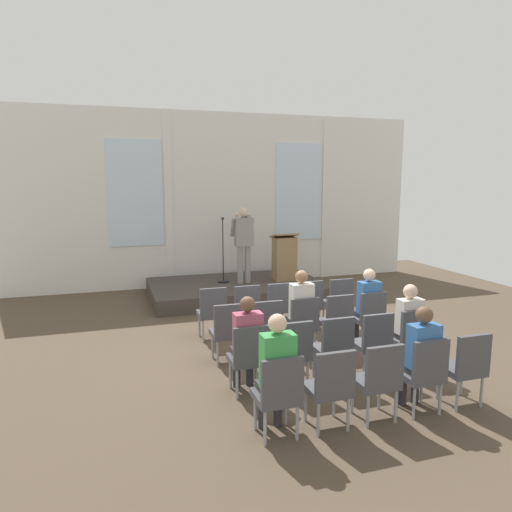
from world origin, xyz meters
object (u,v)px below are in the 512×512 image
object	(u,v)px
chair_r0_c1	(246,307)
chair_r1_c0	(228,329)
speaker	(244,239)
chair_r1_c4	(369,315)
chair_r0_c0	(212,310)
audience_r1_c2	(300,307)
chair_r0_c4	(338,299)
chair_r1_c2	(302,322)
audience_r2_c0	(247,339)
chair_r1_c3	(336,318)
chair_r3_c0	(279,391)
audience_r2_c4	(407,322)
chair_r3_c2	(379,377)
chair_r1_c1	(266,325)
lectern	(284,257)
chair_r2_c3	(373,340)
chair_r3_c1	(330,384)
chair_r3_c3	(424,370)
chair_r2_c0	(249,355)
chair_r2_c2	(334,345)
chair_r2_c1	(293,350)
audience_r1_c4	(367,303)
chair_r0_c2	(278,304)
chair_r0_c3	(309,302)
chair_r2_c4	(410,336)
audience_r3_c0	(276,369)
chair_r3_c4	(466,364)
audience_r3_c3	(420,353)

from	to	relation	value
chair_r0_c1	chair_r1_c0	world-z (taller)	same
speaker	chair_r1_c4	world-z (taller)	speaker
chair_r0_c0	audience_r1_c2	size ratio (longest dim) A/B	0.70
chair_r0_c4	chair_r1_c2	distance (m)	1.64
audience_r1_c2	audience_r2_c0	xyz separation A→B (m)	(-1.21, -1.10, -0.03)
chair_r1_c2	audience_r1_c2	world-z (taller)	audience_r1_c2
chair_r1_c3	chair_r3_c0	size ratio (longest dim) A/B	1.00
audience_r2_c4	chair_r3_c2	world-z (taller)	audience_r2_c4
chair_r0_c4	chair_r1_c1	world-z (taller)	same
lectern	chair_r0_c0	size ratio (longest dim) A/B	1.23
chair_r0_c1	chair_r2_c3	size ratio (longest dim) A/B	1.00
chair_r0_c1	chair_r1_c4	distance (m)	2.12
chair_r3_c1	chair_r3_c3	xyz separation A→B (m)	(1.21, 0.00, 0.00)
chair_r3_c0	chair_r2_c0	bearing A→B (deg)	90.00
speaker	chair_r2_c2	xyz separation A→B (m)	(-0.16, -4.97, -0.84)
chair_r3_c2	chair_r0_c0	bearing A→B (deg)	110.14
chair_r3_c1	lectern	bearing A→B (deg)	73.52
chair_r2_c0	chair_r3_c3	distance (m)	2.12
audience_r2_c4	chair_r3_c2	xyz separation A→B (m)	(-1.21, -1.18, -0.18)
chair_r1_c4	chair_r3_c3	xyz separation A→B (m)	(-0.60, -2.20, 0.00)
audience_r1_c2	chair_r2_c1	world-z (taller)	audience_r1_c2
chair_r0_c1	audience_r1_c4	xyz separation A→B (m)	(1.81, -1.02, 0.19)
chair_r1_c1	chair_r1_c4	xyz separation A→B (m)	(1.81, 0.00, 0.00)
chair_r0_c2	chair_r1_c0	distance (m)	1.64
chair_r1_c3	chair_r3_c3	bearing A→B (deg)	-90.00
chair_r1_c3	chair_r0_c1	bearing A→B (deg)	137.73
chair_r0_c4	chair_r2_c3	distance (m)	2.28
chair_r0_c3	chair_r1_c2	world-z (taller)	same
speaker	chair_r1_c3	size ratio (longest dim) A/B	1.90
chair_r1_c2	chair_r2_c1	world-z (taller)	same
chair_r2_c4	chair_r1_c0	bearing A→B (deg)	155.56
chair_r1_c1	chair_r2_c3	bearing A→B (deg)	-42.27
chair_r2_c2	chair_r3_c1	xyz separation A→B (m)	(-0.60, -1.10, 0.00)
chair_r1_c0	chair_r2_c2	bearing A→B (deg)	-42.27
lectern	chair_r2_c2	world-z (taller)	lectern
audience_r3_c0	chair_r3_c1	size ratio (longest dim) A/B	1.45
audience_r3_c0	lectern	bearing A→B (deg)	68.17
audience_r1_c4	chair_r3_c0	world-z (taller)	audience_r1_c4
audience_r1_c4	chair_r3_c0	xyz separation A→B (m)	(-2.42, -2.28, -0.19)
chair_r0_c3	audience_r2_c0	distance (m)	2.79
speaker	chair_r2_c2	distance (m)	5.05
chair_r0_c2	chair_r2_c1	distance (m)	2.28
chair_r3_c0	chair_r3_c3	bearing A→B (deg)	0.00
chair_r0_c4	chair_r2_c0	distance (m)	3.27
chair_r0_c1	chair_r3_c4	xyz separation A→B (m)	(1.81, -3.30, 0.00)
speaker	chair_r2_c0	bearing A→B (deg)	-105.38
chair_r0_c2	chair_r3_c0	xyz separation A→B (m)	(-1.21, -3.30, 0.00)
chair_r0_c2	chair_r1_c3	distance (m)	1.26
chair_r0_c2	chair_r1_c0	bearing A→B (deg)	-137.73
chair_r2_c2	audience_r3_c3	xyz separation A→B (m)	(0.60, -1.02, 0.19)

